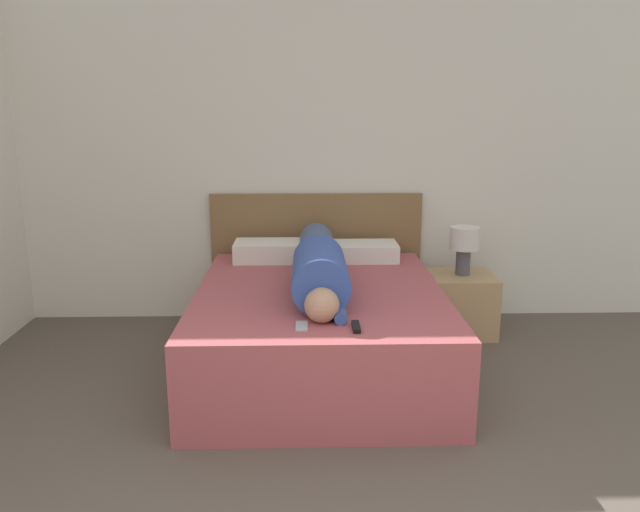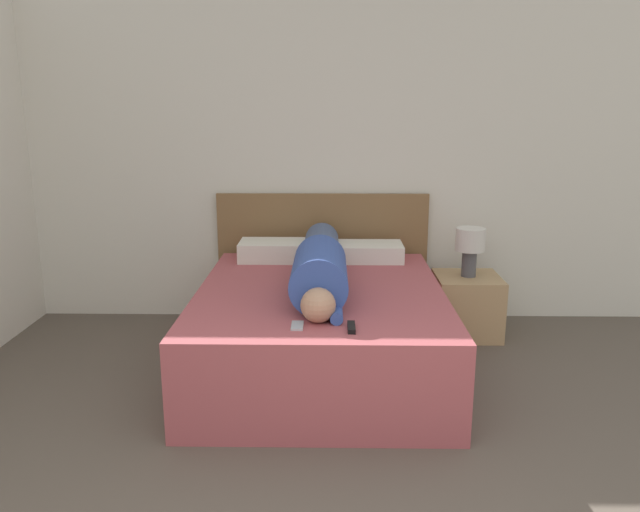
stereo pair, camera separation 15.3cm
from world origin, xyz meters
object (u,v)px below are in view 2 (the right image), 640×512
(person_lying, at_px, (320,265))
(pillow_second, at_px, (363,252))
(bed, at_px, (320,330))
(nightstand, at_px, (467,305))
(cell_phone, at_px, (297,326))
(table_lamp, at_px, (470,245))
(pillow_near_headboard, at_px, (281,251))
(tv_remote, at_px, (351,327))

(person_lying, relative_size, pillow_second, 2.79)
(bed, bearing_deg, person_lying, 92.69)
(nightstand, distance_m, cell_phone, 1.87)
(table_lamp, relative_size, pillow_second, 0.62)
(bed, relative_size, table_lamp, 5.27)
(pillow_second, bearing_deg, nightstand, -5.73)
(table_lamp, bearing_deg, bed, -148.26)
(pillow_near_headboard, bearing_deg, table_lamp, -3.19)
(cell_phone, bearing_deg, person_lying, 81.52)
(bed, bearing_deg, pillow_second, 67.52)
(nightstand, xyz_separation_m, tv_remote, (-0.92, -1.42, 0.34))
(nightstand, distance_m, table_lamp, 0.47)
(person_lying, height_order, cell_phone, person_lying)
(table_lamp, xyz_separation_m, cell_phone, (-1.21, -1.38, -0.13))
(cell_phone, bearing_deg, tv_remote, -7.18)
(pillow_near_headboard, distance_m, tv_remote, 1.58)
(nightstand, bearing_deg, table_lamp, 75.96)
(nightstand, height_order, pillow_near_headboard, pillow_near_headboard)
(pillow_second, bearing_deg, bed, -112.48)
(pillow_second, height_order, tv_remote, pillow_second)
(pillow_second, relative_size, tv_remote, 3.92)
(nightstand, distance_m, tv_remote, 1.73)
(table_lamp, relative_size, person_lying, 0.22)
(tv_remote, relative_size, cell_phone, 1.15)
(person_lying, distance_m, cell_phone, 0.76)
(person_lying, distance_m, pillow_near_headboard, 0.79)
(cell_phone, bearing_deg, bed, 81.02)
(bed, relative_size, cell_phone, 14.80)
(table_lamp, xyz_separation_m, tv_remote, (-0.92, -1.42, -0.13))
(bed, distance_m, pillow_near_headboard, 0.89)
(cell_phone, bearing_deg, nightstand, 48.88)
(pillow_second, relative_size, cell_phone, 4.52)
(nightstand, bearing_deg, tv_remote, -123.00)
(nightstand, bearing_deg, person_lying, -149.54)
(nightstand, relative_size, pillow_near_headboard, 0.77)
(table_lamp, bearing_deg, person_lying, -149.54)
(bed, relative_size, tv_remote, 12.82)
(bed, xyz_separation_m, pillow_near_headboard, (-0.31, 0.76, 0.35))
(pillow_second, xyz_separation_m, tv_remote, (-0.14, -1.50, -0.05))
(person_lying, height_order, pillow_second, person_lying)
(pillow_near_headboard, distance_m, cell_phone, 1.48)
(pillow_near_headboard, xyz_separation_m, pillow_second, (0.62, 0.00, -0.01))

